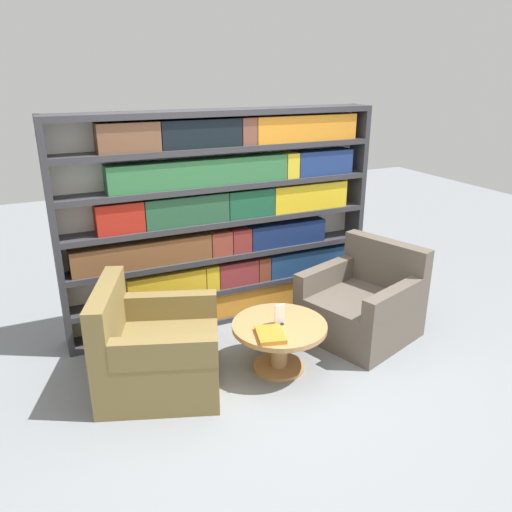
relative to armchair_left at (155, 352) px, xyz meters
The scene contains 7 objects.
ground_plane 1.02m from the armchair_left, 23.19° to the right, with size 14.00×14.00×0.00m, color gray.
bookshelf 1.45m from the armchair_left, 41.96° to the left, with size 2.95×0.30×1.98m.
armchair_left is the anchor object (origin of this frame).
armchair_right 1.91m from the armchair_left, ahead, with size 1.10×1.08×0.83m.
coffee_table 0.98m from the armchair_left, 11.96° to the right, with size 0.76×0.76×0.41m.
table_sign 1.00m from the armchair_left, 11.96° to the right, with size 0.08×0.06×0.17m.
stray_book 0.89m from the armchair_left, 23.92° to the right, with size 0.26×0.31×0.03m.
Camera 1 is at (-1.58, -2.92, 2.28)m, focal length 35.00 mm.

